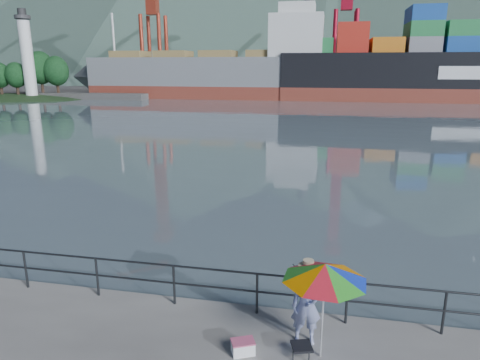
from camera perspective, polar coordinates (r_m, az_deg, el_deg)
name	(u,v)px	position (r m, az deg, el deg)	size (l,w,h in m)	color
harbor_water	(321,84)	(137.11, 10.74, 12.41)	(500.00, 280.00, 0.00)	slate
far_dock	(363,92)	(100.42, 16.14, 11.25)	(200.00, 40.00, 0.40)	#514F4C
guardrail	(215,288)	(10.30, -3.39, -14.23)	(22.00, 0.06, 1.03)	#2D3033
lighthouse_islet	(7,96)	(89.85, -28.66, 9.82)	(48.00, 26.40, 19.20)	#263F1E
fisherman	(307,305)	(9.14, 8.86, -16.14)	(0.62, 0.41, 1.70)	navy
beach_umbrella	(325,272)	(8.31, 11.26, -11.97)	(2.05, 2.05, 1.99)	white
folding_stool	(302,350)	(9.12, 8.21, -21.57)	(0.48, 0.48, 0.25)	black
cooler_bag	(243,348)	(9.12, 0.39, -21.46)	(0.44, 0.29, 0.25)	white
fishing_rod	(300,308)	(10.66, 8.05, -16.53)	(0.02, 0.02, 2.33)	black
bulk_carrier	(225,73)	(80.06, -2.08, 14.02)	(46.17, 7.99, 14.50)	maroon
container_ship	(475,64)	(82.04, 28.89, 13.39)	(59.55, 9.93, 18.10)	maroon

